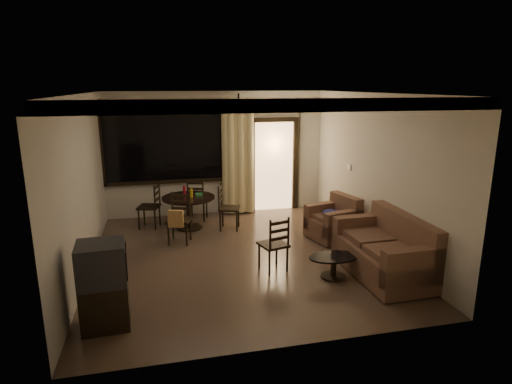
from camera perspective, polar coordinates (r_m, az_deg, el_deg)
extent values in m
plane|color=#7F6651|center=(7.61, -2.13, -8.57)|extent=(5.50, 5.50, 0.00)
plane|color=beige|center=(9.86, -5.26, 5.11)|extent=(5.00, 0.00, 5.00)
plane|color=beige|center=(4.61, 4.24, -5.34)|extent=(5.00, 0.00, 5.00)
plane|color=beige|center=(7.17, -22.27, 0.69)|extent=(0.00, 5.50, 5.50)
plane|color=beige|center=(8.03, 15.59, 2.58)|extent=(0.00, 5.50, 5.50)
plane|color=white|center=(7.02, -2.35, 13.02)|extent=(5.50, 5.50, 0.00)
cube|color=black|center=(9.72, -11.73, 5.79)|extent=(2.70, 0.04, 1.45)
cylinder|color=black|center=(9.55, -11.35, 10.53)|extent=(3.20, 0.03, 0.03)
cube|color=#FFC684|center=(10.14, 2.41, 3.40)|extent=(0.91, 0.03, 2.08)
cube|color=white|center=(8.96, 12.29, 3.29)|extent=(0.02, 0.18, 0.12)
cylinder|color=black|center=(7.02, -2.34, 12.53)|extent=(0.03, 0.03, 0.12)
cylinder|color=black|center=(7.03, -2.34, 11.79)|extent=(0.16, 0.16, 0.08)
cylinder|color=black|center=(8.95, -8.99, -0.75)|extent=(1.09, 1.09, 0.04)
cylinder|color=black|center=(9.04, -8.91, -2.75)|extent=(0.11, 0.11, 0.64)
cylinder|color=black|center=(9.14, -8.84, -4.69)|extent=(0.55, 0.55, 0.03)
cylinder|color=maroon|center=(8.98, -9.53, 0.14)|extent=(0.06, 0.06, 0.22)
cylinder|color=#AF9312|center=(8.87, -8.63, -0.14)|extent=(0.06, 0.06, 0.18)
cube|color=#288544|center=(9.00, -7.61, -0.32)|extent=(0.14, 0.10, 0.05)
cube|color=black|center=(9.23, -14.10, -1.92)|extent=(0.52, 0.52, 0.04)
cube|color=black|center=(8.86, -3.57, -2.18)|extent=(0.52, 0.52, 0.04)
cube|color=black|center=(8.22, -10.23, -3.70)|extent=(0.52, 0.52, 0.04)
cube|color=tan|center=(7.98, -10.65, -3.52)|extent=(0.29, 0.16, 0.32)
cube|color=black|center=(9.56, -7.81, -1.07)|extent=(0.52, 0.52, 0.04)
cube|color=black|center=(5.79, -19.45, -13.94)|extent=(0.60, 0.55, 0.58)
cube|color=black|center=(5.56, -19.91, -8.95)|extent=(0.60, 0.55, 0.52)
cube|color=black|center=(5.55, -16.91, -8.77)|extent=(0.04, 0.41, 0.35)
cube|color=#492A22|center=(7.11, 16.52, -8.74)|extent=(0.98, 1.80, 0.44)
cube|color=#492A22|center=(7.16, 19.22, -5.63)|extent=(0.26, 1.78, 0.72)
cube|color=#492A22|center=(6.42, 20.25, -9.42)|extent=(0.95, 0.22, 0.56)
cube|color=#492A22|center=(7.67, 13.66, -5.07)|extent=(0.95, 0.22, 0.56)
cube|color=#492A22|center=(6.99, 16.27, -6.86)|extent=(0.70, 1.57, 0.13)
cube|color=#492A22|center=(8.51, 10.12, -4.77)|extent=(0.99, 0.99, 0.38)
cube|color=#492A22|center=(8.60, 11.87, -2.44)|extent=(0.38, 0.84, 0.62)
cube|color=#492A22|center=(8.21, 11.52, -4.13)|extent=(0.83, 0.37, 0.48)
cube|color=#492A22|center=(8.69, 8.90, -2.98)|extent=(0.83, 0.37, 0.48)
cube|color=#492A22|center=(8.41, 9.92, -3.40)|extent=(0.71, 0.74, 0.12)
ellipsoid|color=#131555|center=(8.38, 9.95, -2.70)|extent=(0.35, 0.29, 0.10)
ellipsoid|color=black|center=(6.81, 10.36, -8.51)|extent=(0.80, 0.48, 0.03)
cylinder|color=black|center=(6.88, 10.29, -9.81)|extent=(0.09, 0.09, 0.32)
cylinder|color=black|center=(6.95, 10.24, -10.99)|extent=(0.39, 0.39, 0.03)
cube|color=black|center=(6.93, 2.31, -7.00)|extent=(0.50, 0.50, 0.04)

